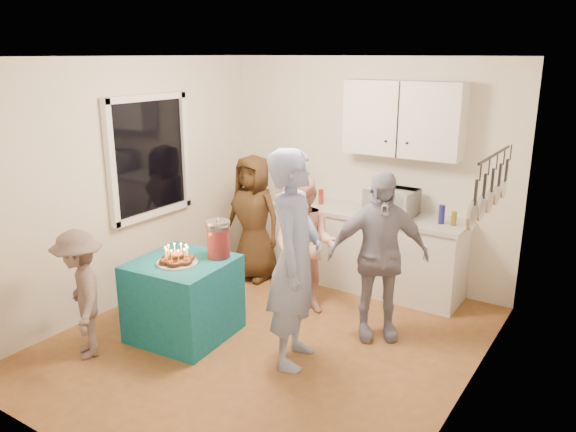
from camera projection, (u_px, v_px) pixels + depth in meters
The scene contains 19 objects.
floor at pixel (268, 341), 5.33m from camera, with size 4.00×4.00×0.00m, color brown.
ceiling at pixel (265, 57), 4.60m from camera, with size 4.00×4.00×0.00m, color white.
back_wall at pixel (365, 171), 6.58m from camera, with size 3.60×3.60×0.00m, color silver.
left_wall at pixel (127, 184), 5.91m from camera, with size 4.00×4.00×0.00m, color silver.
right_wall at pixel (471, 246), 4.02m from camera, with size 4.00×4.00×0.00m, color silver.
window_night at pixel (148, 157), 6.06m from camera, with size 0.04×1.00×1.20m, color black.
counter at pixel (366, 251), 6.47m from camera, with size 2.20×0.58×0.86m, color white.
countertop at pixel (368, 213), 6.35m from camera, with size 2.24×0.62×0.05m, color beige.
upper_cabinet at pixel (403, 119), 6.01m from camera, with size 1.30×0.30×0.80m, color white.
pot_rack at pixel (489, 185), 4.55m from camera, with size 0.12×1.00×0.60m, color black.
microwave at pixel (391, 202), 6.15m from camera, with size 0.54×0.37×0.30m, color white.
party_table at pixel (184, 298), 5.35m from camera, with size 0.85×0.85×0.76m, color #116171.
donut_cake at pixel (177, 254), 5.15m from camera, with size 0.38×0.38×0.18m, color #381C0C, non-canonical shape.
punch_jar at pixel (218, 240), 5.29m from camera, with size 0.22×0.22×0.34m, color red.
man_birthday at pixel (295, 260), 4.74m from camera, with size 0.69×0.46×1.90m, color #8C9ECC.
woman_back_left at pixel (253, 218), 6.63m from camera, with size 0.74×0.48×1.50m, color brown.
woman_back_center at pixel (305, 246), 5.78m from camera, with size 0.70×0.55×1.44m, color #F28C7E.
woman_back_right at pixel (378, 256), 5.22m from camera, with size 0.95×0.40×1.62m, color #121139.
child_near_left at pixel (81, 294), 4.93m from camera, with size 0.76×0.44×1.17m, color #5E4D4B.
Camera 1 is at (2.77, -3.91, 2.63)m, focal length 35.00 mm.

